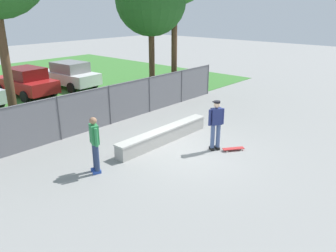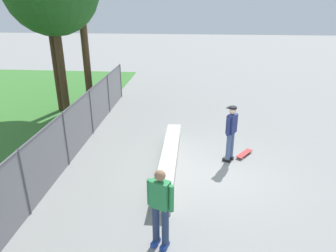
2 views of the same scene
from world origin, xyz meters
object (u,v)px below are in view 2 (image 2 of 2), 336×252
concrete_ledge (169,160)px  skateboard (244,154)px  bystander (160,206)px  skateboarder (231,131)px

concrete_ledge → skateboard: size_ratio=6.01×
skateboard → bystander: bystander is taller
skateboard → bystander: 5.00m
skateboarder → skateboard: (0.39, -0.55, -0.96)m
concrete_ledge → skateboard: concrete_ledge is taller
bystander → skateboarder: bearing=-24.5°
skateboarder → bystander: (-3.93, 1.79, -0.02)m
skateboard → bystander: (-4.32, 2.34, 0.94)m
concrete_ledge → skateboarder: bearing=-70.1°
skateboarder → bystander: skateboarder is taller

